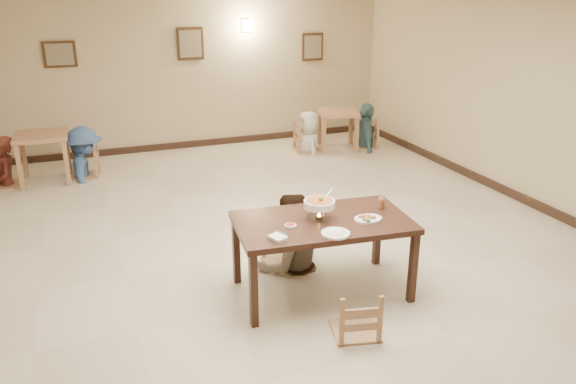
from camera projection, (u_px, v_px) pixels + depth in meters
name	position (u px, v px, depth m)	size (l,w,h in m)	color
floor	(276.00, 251.00, 6.82)	(10.00, 10.00, 0.00)	beige
wall_back	(186.00, 71.00, 10.67)	(10.00, 10.00, 0.00)	#C5B190
wall_right	(551.00, 105.00, 7.65)	(10.00, 10.00, 0.00)	#C5B190
baseboard_back	(191.00, 144.00, 11.15)	(8.00, 0.06, 0.12)	black
baseboard_right	(533.00, 203.00, 8.14)	(0.06, 10.00, 0.12)	black
picture_a	(60.00, 54.00, 9.75)	(0.55, 0.04, 0.45)	#352012
picture_b	(190.00, 44.00, 10.50)	(0.50, 0.04, 0.60)	#352012
picture_c	(313.00, 47.00, 11.39)	(0.45, 0.04, 0.55)	#352012
wall_sconce	(246.00, 26.00, 10.77)	(0.16, 0.05, 0.22)	#FFD88C
main_table	(323.00, 227.00, 5.67)	(1.84, 1.15, 0.82)	#351D15
chair_far	(284.00, 228.00, 6.39)	(0.41, 0.41, 0.88)	tan
chair_near	(357.00, 290.00, 5.08)	(0.42, 0.42, 0.90)	tan
main_diner	(290.00, 194.00, 6.18)	(0.85, 0.66, 1.75)	gray
curry_warmer	(319.00, 204.00, 5.60)	(0.35, 0.31, 0.28)	silver
rice_plate_far	(317.00, 206.00, 5.94)	(0.31, 0.31, 0.07)	white
rice_plate_near	(336.00, 233.00, 5.30)	(0.28, 0.28, 0.06)	white
fried_plate	(368.00, 218.00, 5.62)	(0.29, 0.29, 0.06)	white
chili_dish	(290.00, 225.00, 5.48)	(0.12, 0.12, 0.02)	white
napkin_cutlery	(278.00, 237.00, 5.21)	(0.20, 0.26, 0.03)	white
drink_glass	(381.00, 203.00, 5.90)	(0.07, 0.07, 0.14)	white
bg_table_left	(42.00, 142.00, 9.00)	(0.83, 0.83, 0.80)	#AA7D5D
bg_table_right	(338.00, 118.00, 10.86)	(0.94, 0.94, 0.75)	#AA7D5D
bg_chair_ll	(2.00, 153.00, 8.85)	(0.51, 0.51, 1.10)	tan
bg_chair_lr	(83.00, 150.00, 9.33)	(0.42, 0.42, 0.90)	tan
bg_chair_rl	(309.00, 123.00, 10.76)	(0.51, 0.51, 1.08)	tan
bg_chair_rr	(366.00, 122.00, 11.03)	(0.46, 0.46, 0.99)	tan
bg_diner_b	(80.00, 127.00, 9.19)	(1.09, 0.63, 1.69)	#3F639F
bg_diner_c	(309.00, 111.00, 10.67)	(0.75, 0.49, 1.54)	silver
bg_diner_d	(367.00, 104.00, 10.89)	(1.02, 0.42, 1.74)	slate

